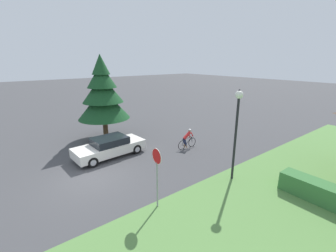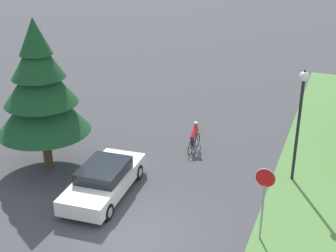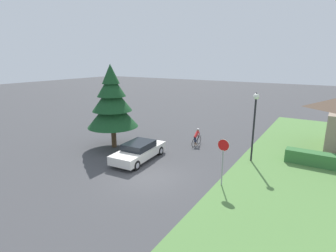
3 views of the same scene
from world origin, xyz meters
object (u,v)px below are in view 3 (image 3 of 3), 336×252
Objects in this scene: cyclist at (197,138)px; sedan_left_lane at (139,151)px; stop_sign at (223,153)px; street_lamp at (255,113)px; conifer_tall_near at (112,103)px.

sedan_left_lane is at bearing 158.58° from cyclist.
stop_sign reaches higher than cyclist.
street_lamp is at bearing -101.27° from cyclist.
conifer_tall_near is (-5.47, -3.79, 2.88)m from cyclist.
cyclist is at bearing 34.73° from conifer_tall_near.
cyclist is 5.49m from street_lamp.
stop_sign is 0.56× the size of street_lamp.
stop_sign is (6.27, -0.59, 1.24)m from sedan_left_lane.
sedan_left_lane is 8.25m from street_lamp.
conifer_tall_near is at bearing -7.22° from stop_sign.
street_lamp is 0.73× the size of conifer_tall_near.
sedan_left_lane is at bearing -18.76° from conifer_tall_near.
cyclist is at bearing -26.40° from sedan_left_lane.
cyclist is 7.25m from conifer_tall_near.
stop_sign reaches higher than sedan_left_lane.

